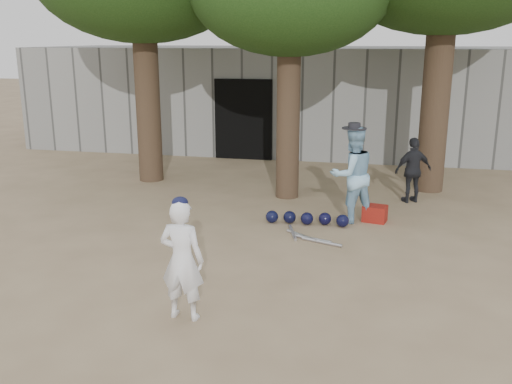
% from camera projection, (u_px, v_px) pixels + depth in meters
% --- Properties ---
extents(ground, '(70.00, 70.00, 0.00)m').
position_uv_depth(ground, '(202.00, 270.00, 8.34)').
color(ground, '#937C5E').
rests_on(ground, ground).
extents(boy_player, '(0.56, 0.39, 1.49)m').
position_uv_depth(boy_player, '(182.00, 260.00, 6.74)').
color(boy_player, white).
rests_on(boy_player, ground).
extents(spectator_blue, '(1.07, 1.01, 1.76)m').
position_uv_depth(spectator_blue, '(352.00, 175.00, 10.33)').
color(spectator_blue, '#91C3E1').
rests_on(spectator_blue, ground).
extents(spectator_dark, '(0.85, 0.63, 1.34)m').
position_uv_depth(spectator_dark, '(413.00, 170.00, 11.60)').
color(spectator_dark, black).
rests_on(spectator_dark, ground).
extents(red_bag, '(0.48, 0.40, 0.30)m').
position_uv_depth(red_bag, '(375.00, 214.00, 10.50)').
color(red_bag, maroon).
rests_on(red_bag, ground).
extents(back_building, '(16.00, 5.24, 3.00)m').
position_uv_depth(back_building, '(299.00, 97.00, 17.70)').
color(back_building, gray).
rests_on(back_building, ground).
extents(helmet_row, '(1.51, 0.31, 0.23)m').
position_uv_depth(helmet_row, '(307.00, 218.00, 10.33)').
color(helmet_row, black).
rests_on(helmet_row, ground).
extents(bat_pile, '(1.01, 0.86, 0.06)m').
position_uv_depth(bat_pile, '(307.00, 237.00, 9.61)').
color(bat_pile, '#B0AFB6').
rests_on(bat_pile, ground).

